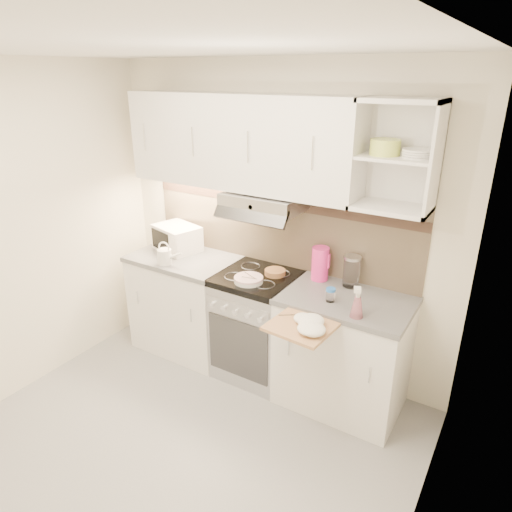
{
  "coord_description": "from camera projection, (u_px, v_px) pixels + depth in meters",
  "views": [
    {
      "loc": [
        1.71,
        -1.7,
        2.39
      ],
      "look_at": [
        0.08,
        0.95,
        1.13
      ],
      "focal_mm": 32.0,
      "sensor_mm": 36.0,
      "label": 1
    }
  ],
  "objects": [
    {
      "name": "ground",
      "position": [
        172.0,
        454.0,
        3.08
      ],
      "size": [
        3.0,
        3.0,
        0.0
      ],
      "primitive_type": "plane",
      "color": "gray",
      "rests_on": "ground"
    },
    {
      "name": "room_shell",
      "position": [
        194.0,
        209.0,
        2.75
      ],
      "size": [
        3.04,
        2.84,
        2.52
      ],
      "color": "white",
      "rests_on": "ground"
    },
    {
      "name": "base_cabinet_left",
      "position": [
        187.0,
        304.0,
        4.15
      ],
      "size": [
        0.9,
        0.6,
        0.86
      ],
      "primitive_type": "cube",
      "color": "white",
      "rests_on": "ground"
    },
    {
      "name": "worktop_left",
      "position": [
        184.0,
        259.0,
        3.98
      ],
      "size": [
        0.92,
        0.62,
        0.04
      ],
      "primitive_type": "cube",
      "color": "slate",
      "rests_on": "base_cabinet_left"
    },
    {
      "name": "base_cabinet_right",
      "position": [
        342.0,
        354.0,
        3.42
      ],
      "size": [
        0.9,
        0.6,
        0.86
      ],
      "primitive_type": "cube",
      "color": "white",
      "rests_on": "ground"
    },
    {
      "name": "worktop_right",
      "position": [
        347.0,
        301.0,
        3.25
      ],
      "size": [
        0.92,
        0.62,
        0.04
      ],
      "primitive_type": "cube",
      "color": "slate",
      "rests_on": "base_cabinet_right"
    },
    {
      "name": "electric_range",
      "position": [
        257.0,
        324.0,
        3.77
      ],
      "size": [
        0.6,
        0.6,
        0.9
      ],
      "color": "#B7B7BC",
      "rests_on": "ground"
    },
    {
      "name": "microwave",
      "position": [
        177.0,
        238.0,
        4.08
      ],
      "size": [
        0.46,
        0.39,
        0.22
      ],
      "rotation": [
        0.0,
        0.0,
        -0.27
      ],
      "color": "white",
      "rests_on": "worktop_left"
    },
    {
      "name": "watering_can",
      "position": [
        165.0,
        256.0,
        3.79
      ],
      "size": [
        0.23,
        0.12,
        0.2
      ],
      "rotation": [
        0.0,
        0.0,
        0.2
      ],
      "color": "white",
      "rests_on": "worktop_left"
    },
    {
      "name": "plate_stack",
      "position": [
        249.0,
        279.0,
        3.48
      ],
      "size": [
        0.22,
        0.22,
        0.05
      ],
      "rotation": [
        0.0,
        0.0,
        -0.24
      ],
      "color": "silver",
      "rests_on": "electric_range"
    },
    {
      "name": "bread_loaf",
      "position": [
        275.0,
        272.0,
        3.61
      ],
      "size": [
        0.17,
        0.17,
        0.04
      ],
      "primitive_type": "cylinder",
      "color": "olive",
      "rests_on": "electric_range"
    },
    {
      "name": "pink_pitcher",
      "position": [
        320.0,
        264.0,
        3.49
      ],
      "size": [
        0.14,
        0.13,
        0.26
      ],
      "rotation": [
        0.0,
        0.0,
        0.11
      ],
      "color": "#FF2E95",
      "rests_on": "worktop_right"
    },
    {
      "name": "glass_jar",
      "position": [
        351.0,
        271.0,
        3.38
      ],
      "size": [
        0.13,
        0.13,
        0.24
      ],
      "rotation": [
        0.0,
        0.0,
        -0.2
      ],
      "color": "silver",
      "rests_on": "worktop_right"
    },
    {
      "name": "spice_jar",
      "position": [
        331.0,
        295.0,
        3.18
      ],
      "size": [
        0.07,
        0.07,
        0.1
      ],
      "rotation": [
        0.0,
        0.0,
        0.04
      ],
      "color": "white",
      "rests_on": "worktop_right"
    },
    {
      "name": "spray_bottle",
      "position": [
        357.0,
        304.0,
        2.96
      ],
      "size": [
        0.09,
        0.09,
        0.23
      ],
      "rotation": [
        0.0,
        0.0,
        0.36
      ],
      "color": "pink",
      "rests_on": "worktop_right"
    },
    {
      "name": "cutting_board",
      "position": [
        301.0,
        327.0,
        2.93
      ],
      "size": [
        0.42,
        0.39,
        0.02
      ],
      "primitive_type": "cube",
      "rotation": [
        0.0,
        0.0,
        -0.08
      ],
      "color": "tan",
      "rests_on": "base_cabinet_right"
    },
    {
      "name": "dish_towel",
      "position": [
        308.0,
        321.0,
        2.9
      ],
      "size": [
        0.34,
        0.32,
        0.08
      ],
      "primitive_type": null,
      "rotation": [
        0.0,
        0.0,
        -0.33
      ],
      "color": "silver",
      "rests_on": "cutting_board"
    }
  ]
}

